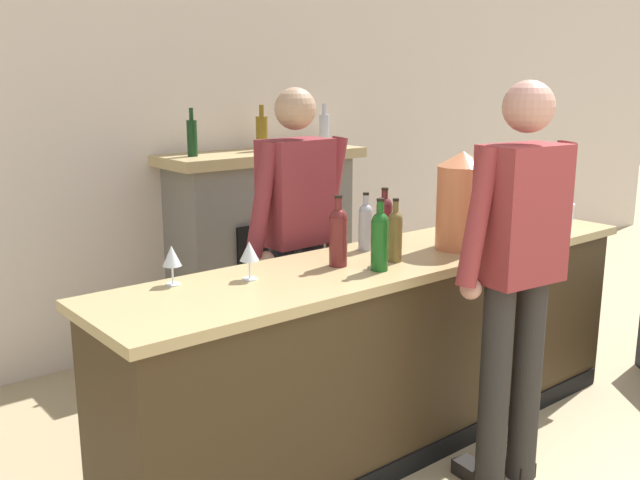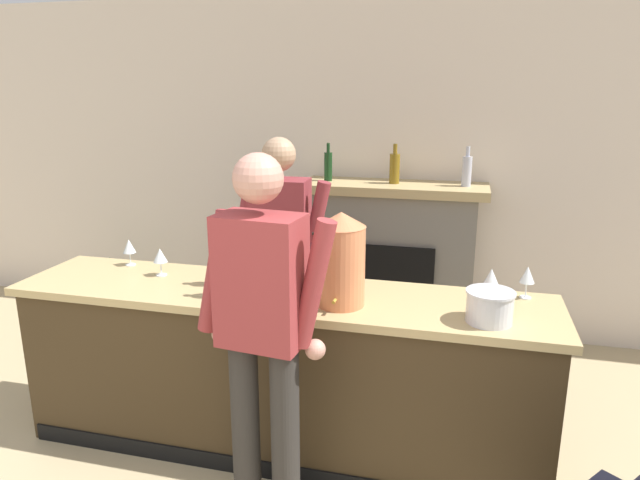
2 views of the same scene
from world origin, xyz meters
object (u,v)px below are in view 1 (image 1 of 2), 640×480
Objects in this scene: person_customer at (517,272)px; wine_bottle_cabernet_heavy at (338,234)px; wine_bottle_rose_blush at (395,234)px; wine_glass_front_right at (172,257)px; fireplace_stone at (263,242)px; copper_dispenser at (461,200)px; wine_glass_mid_counter at (509,201)px; person_bartender at (297,240)px; wine_bottle_merlot_tall at (366,225)px; wine_bottle_port_short at (384,218)px; wine_bottle_riesling_slim at (380,238)px; wine_glass_near_bucket at (249,252)px; ice_bucket_steel at (552,217)px; wine_glass_by_dispenser at (517,196)px.

wine_bottle_cabernet_heavy is at bearing 125.42° from person_customer.
wine_glass_front_right is at bearing 162.72° from wine_bottle_rose_blush.
fireplace_stone is 1.85m from copper_dispenser.
wine_glass_mid_counter is at bearing 18.96° from copper_dispenser.
fireplace_stone is at bearing 63.38° from person_bartender.
wine_bottle_port_short reaches higher than wine_bottle_merlot_tall.
wine_bottle_riesling_slim is at bearing -167.37° from wine_glass_mid_counter.
wine_bottle_merlot_tall is at bearing 6.09° from wine_glass_near_bucket.
ice_bucket_steel is 0.30m from wine_glass_mid_counter.
wine_glass_mid_counter is at bearing -0.81° from wine_bottle_merlot_tall.
wine_glass_mid_counter is (0.69, -1.52, 0.42)m from fireplace_stone.
fireplace_stone is 1.98m from wine_bottle_riesling_slim.
wine_bottle_cabernet_heavy reaches higher than wine_glass_front_right.
person_customer is at bearing -69.51° from wine_bottle_rose_blush.
wine_glass_by_dispenser is at bearing 7.18° from wine_bottle_cabernet_heavy.
wine_bottle_riesling_slim is at bearing -61.95° from wine_bottle_cabernet_heavy.
wine_bottle_port_short is at bearing -179.26° from wine_glass_by_dispenser.
wine_bottle_rose_blush is (0.16, 0.07, -0.01)m from wine_bottle_riesling_slim.
wine_bottle_rose_blush is at bearing -167.22° from wine_glass_by_dispenser.
wine_bottle_rose_blush reaches higher than wine_glass_mid_counter.
person_bartender reaches higher than wine_bottle_merlot_tall.
person_customer reaches higher than wine_glass_by_dispenser.
person_bartender is at bearing -116.62° from fireplace_stone.
wine_bottle_riesling_slim is 1.00× the size of wine_bottle_cabernet_heavy.
wine_bottle_riesling_slim is (-0.06, -0.68, 0.14)m from person_bartender.
person_customer is 0.57m from wine_bottle_rose_blush.
copper_dispenser is at bearing -91.38° from fireplace_stone.
wine_bottle_cabernet_heavy is 1.96× the size of wine_glass_near_bucket.
wine_glass_front_right is (-0.81, 0.37, -0.03)m from wine_bottle_riesling_slim.
wine_bottle_port_short is (-0.94, 0.36, 0.05)m from ice_bucket_steel.
person_bartender is at bearing 151.38° from ice_bucket_steel.
wine_glass_mid_counter is 1.03× the size of wine_glass_near_bucket.
wine_bottle_port_short is at bearing 7.75° from wine_glass_near_bucket.
person_bartender is 0.41m from wine_bottle_merlot_tall.
wine_bottle_merlot_tall is 1.73× the size of wine_glass_front_right.
person_bartender is at bearing 84.56° from wine_bottle_riesling_slim.
person_customer is 10.45× the size of wine_glass_mid_counter.
person_customer reaches higher than ice_bucket_steel.
person_customer reaches higher than wine_bottle_port_short.
wine_bottle_merlot_tall is at bearing 101.08° from person_customer.
wine_bottle_riesling_slim is at bearing -175.68° from copper_dispenser.
fireplace_stone is at bearing 79.98° from wine_bottle_port_short.
person_customer is 0.60m from wine_bottle_riesling_slim.
person_customer is 0.83m from wine_bottle_port_short.
wine_bottle_merlot_tall is 0.33m from wine_bottle_cabernet_heavy.
wine_bottle_rose_blush is 1.02m from wine_glass_front_right.
copper_dispenser is 2.78× the size of wine_glass_by_dispenser.
person_customer is 1.02× the size of person_bartender.
wine_glass_front_right is (-1.02, 0.06, -0.01)m from wine_bottle_merlot_tall.
wine_glass_front_right is (-0.72, 0.20, -0.03)m from wine_bottle_cabernet_heavy.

